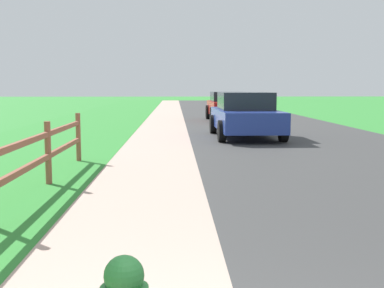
% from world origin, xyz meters
% --- Properties ---
extents(ground_plane, '(120.00, 120.00, 0.00)m').
position_xyz_m(ground_plane, '(0.00, 25.00, 0.00)').
color(ground_plane, '#338935').
extents(road_asphalt, '(7.00, 66.00, 0.01)m').
position_xyz_m(road_asphalt, '(3.50, 27.00, 0.00)').
color(road_asphalt, '#3B3B3B').
rests_on(road_asphalt, ground).
extents(curb_concrete, '(6.00, 66.00, 0.01)m').
position_xyz_m(curb_concrete, '(-3.00, 27.00, 0.00)').
color(curb_concrete, '#C0A392').
rests_on(curb_concrete, ground).
extents(grass_verge, '(5.00, 66.00, 0.00)m').
position_xyz_m(grass_verge, '(-4.50, 27.00, 0.01)').
color(grass_verge, '#338935').
rests_on(grass_verge, ground).
extents(parked_suv_blue, '(2.19, 4.73, 1.52)m').
position_xyz_m(parked_suv_blue, '(1.90, 14.73, 0.75)').
color(parked_suv_blue, navy).
rests_on(parked_suv_blue, ground).
extents(parked_car_red, '(2.07, 4.36, 1.45)m').
position_xyz_m(parked_car_red, '(2.19, 22.99, 0.76)').
color(parked_car_red, maroon).
rests_on(parked_car_red, ground).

